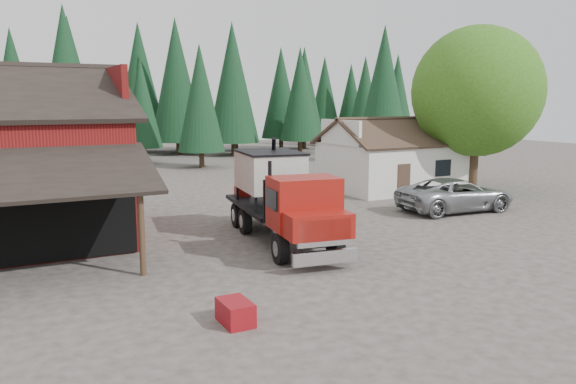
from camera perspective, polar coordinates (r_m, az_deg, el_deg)
name	(u,v)px	position (r m, az deg, el deg)	size (l,w,h in m)	color
ground	(324,269)	(19.21, 3.68, -7.77)	(120.00, 120.00, 0.00)	#403832
farmhouse	(392,163)	(36.71, 10.56, 2.88)	(8.60, 6.42, 4.65)	silver
deciduous_tree	(477,96)	(36.95, 18.67, 9.19)	(8.00, 8.00, 10.20)	#382619
conifer_backdrop	(105,158)	(58.73, -18.13, 3.26)	(76.00, 16.00, 16.00)	#103219
near_pine_b	(200,98)	(48.26, -8.90, 9.42)	(3.96, 3.96, 10.40)	#382619
near_pine_c	(384,87)	(52.31, 9.70, 10.47)	(4.84, 4.84, 12.40)	#382619
near_pine_d	(67,79)	(50.02, -21.58, 10.61)	(5.28, 5.28, 13.40)	#382619
feed_truck	(281,195)	(22.41, -0.67, -0.28)	(3.71, 9.31, 4.09)	black
silver_car	(456,195)	(30.12, 16.66, -0.26)	(2.84, 6.16, 1.71)	#9B9EA2
equip_box	(235,312)	(14.63, -5.37, -12.07)	(0.70, 1.10, 0.60)	maroon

